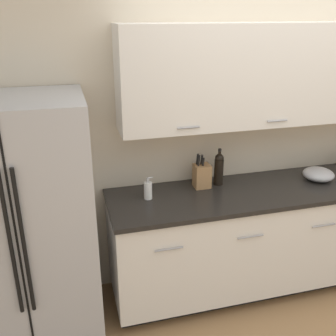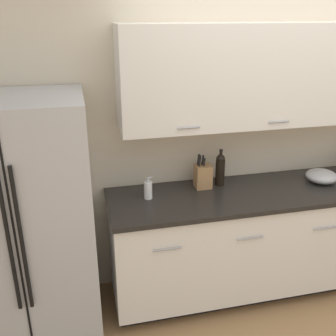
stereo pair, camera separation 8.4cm
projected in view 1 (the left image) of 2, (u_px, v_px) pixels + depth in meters
The scene contains 7 objects.
wall_back at pixel (266, 112), 3.17m from camera, with size 10.00×0.39×2.60m.
counter_unit at pixel (264, 236), 3.26m from camera, with size 2.54×0.64×0.91m.
refrigerator at pixel (24, 226), 2.62m from camera, with size 0.92×0.74×1.72m.
knife_block at pixel (202, 175), 3.06m from camera, with size 0.12×0.11×0.28m.
wine_bottle at pixel (219, 168), 3.09m from camera, with size 0.07×0.07×0.30m.
soap_dispenser at pixel (148, 190), 2.87m from camera, with size 0.07×0.06×0.17m.
mixing_bowl at pixel (318, 174), 3.20m from camera, with size 0.25×0.25×0.10m.
Camera 1 is at (-1.61, -1.62, 2.20)m, focal length 42.00 mm.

